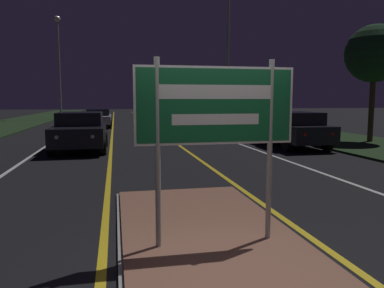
% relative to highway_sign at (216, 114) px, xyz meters
% --- Properties ---
extents(ground_plane, '(160.00, 160.00, 0.00)m').
position_rel_highway_sign_xyz_m(ground_plane, '(0.00, -0.86, -1.79)').
color(ground_plane, black).
extents(median_island, '(2.53, 6.13, 0.10)m').
position_rel_highway_sign_xyz_m(median_island, '(0.00, 0.00, -1.75)').
color(median_island, '#999993').
rests_on(median_island, ground_plane).
extents(verge_right, '(5.00, 100.00, 0.08)m').
position_rel_highway_sign_xyz_m(verge_right, '(9.50, 19.14, -1.75)').
color(verge_right, '#1E3319').
rests_on(verge_right, ground_plane).
extents(centre_line_yellow_left, '(0.12, 70.00, 0.01)m').
position_rel_highway_sign_xyz_m(centre_line_yellow_left, '(-1.45, 24.14, -1.79)').
color(centre_line_yellow_left, gold).
rests_on(centre_line_yellow_left, ground_plane).
extents(centre_line_yellow_right, '(0.12, 70.00, 0.01)m').
position_rel_highway_sign_xyz_m(centre_line_yellow_right, '(1.45, 24.14, -1.79)').
color(centre_line_yellow_right, gold).
rests_on(centre_line_yellow_right, ground_plane).
extents(lane_line_white_left, '(0.12, 70.00, 0.01)m').
position_rel_highway_sign_xyz_m(lane_line_white_left, '(-4.20, 24.14, -1.79)').
color(lane_line_white_left, silver).
rests_on(lane_line_white_left, ground_plane).
extents(lane_line_white_right, '(0.12, 70.00, 0.01)m').
position_rel_highway_sign_xyz_m(lane_line_white_right, '(4.20, 24.14, -1.79)').
color(lane_line_white_right, silver).
rests_on(lane_line_white_right, ground_plane).
extents(edge_line_white_left, '(0.10, 70.00, 0.01)m').
position_rel_highway_sign_xyz_m(edge_line_white_left, '(-7.20, 24.14, -1.79)').
color(edge_line_white_left, silver).
rests_on(edge_line_white_left, ground_plane).
extents(edge_line_white_right, '(0.10, 70.00, 0.01)m').
position_rel_highway_sign_xyz_m(edge_line_white_right, '(7.20, 24.14, -1.79)').
color(edge_line_white_right, silver).
rests_on(edge_line_white_right, ground_plane).
extents(highway_sign, '(2.07, 0.07, 2.39)m').
position_rel_highway_sign_xyz_m(highway_sign, '(0.00, 0.00, 0.00)').
color(highway_sign, '#9E9E99').
rests_on(highway_sign, median_island).
extents(streetlight_left_far, '(0.59, 0.59, 10.07)m').
position_rel_highway_sign_xyz_m(streetlight_left_far, '(-6.53, 34.57, 5.01)').
color(streetlight_left_far, '#9E9E99').
rests_on(streetlight_left_far, ground_plane).
extents(streetlight_right_near, '(0.49, 0.49, 11.36)m').
position_rel_highway_sign_xyz_m(streetlight_right_near, '(6.27, 20.07, 5.08)').
color(streetlight_right_near, '#9E9E99').
rests_on(streetlight_right_near, ground_plane).
extents(car_receding_0, '(1.91, 4.27, 1.48)m').
position_rel_highway_sign_xyz_m(car_receding_0, '(5.99, 9.78, -1.02)').
color(car_receding_0, black).
rests_on(car_receding_0, ground_plane).
extents(car_receding_1, '(2.01, 4.82, 1.48)m').
position_rel_highway_sign_xyz_m(car_receding_1, '(2.35, 17.93, -1.01)').
color(car_receding_1, black).
rests_on(car_receding_1, ground_plane).
extents(car_receding_2, '(1.86, 4.43, 1.49)m').
position_rel_highway_sign_xyz_m(car_receding_2, '(2.86, 27.60, -1.02)').
color(car_receding_2, black).
rests_on(car_receding_2, ground_plane).
extents(car_approaching_0, '(2.01, 4.14, 1.49)m').
position_rel_highway_sign_xyz_m(car_approaching_0, '(-2.60, 10.49, -1.01)').
color(car_approaching_0, black).
rests_on(car_approaching_0, ground_plane).
extents(car_approaching_1, '(1.90, 4.85, 1.33)m').
position_rel_highway_sign_xyz_m(car_approaching_1, '(-2.45, 23.51, -1.09)').
color(car_approaching_1, '#B7B7BC').
rests_on(car_approaching_1, ground_plane).
extents(roadside_palm_right, '(2.57, 2.57, 5.25)m').
position_rel_highway_sign_xyz_m(roadside_palm_right, '(10.20, 10.50, 2.23)').
color(roadside_palm_right, '#4C3823').
rests_on(roadside_palm_right, verge_right).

